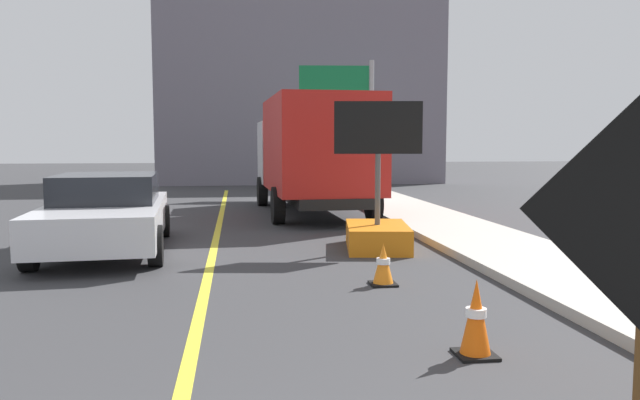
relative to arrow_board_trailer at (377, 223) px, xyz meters
The scene contains 9 objects.
sidewalk_curb 4.08m from the arrow_board_trailer, 57.99° to the right, with size 2.16×48.00×0.14m, color #B2ADA3.
lane_center_stripe 4.58m from the arrow_board_trailer, 130.99° to the right, with size 0.14×36.00×0.01m, color yellow.
arrow_board_trailer is the anchor object (origin of this frame).
box_truck 5.87m from the arrow_board_trailer, 94.80° to the left, with size 2.90×6.98×3.10m.
pickup_car 4.91m from the arrow_board_trailer, behind, with size 2.36×4.92×1.38m.
highway_guide_sign 12.31m from the arrow_board_trailer, 81.96° to the left, with size 2.78×0.39×5.00m.
far_building_block 21.13m from the arrow_board_trailer, 88.43° to the left, with size 13.58×6.48×9.44m, color slate.
traffic_cone_near_sign 5.77m from the arrow_board_trailer, 94.00° to the right, with size 0.36×0.36×0.72m.
traffic_cone_mid_lane 2.93m from the arrow_board_trailer, 101.34° to the right, with size 0.36×0.36×0.58m.
Camera 1 is at (0.45, -1.58, 1.95)m, focal length 34.67 mm.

